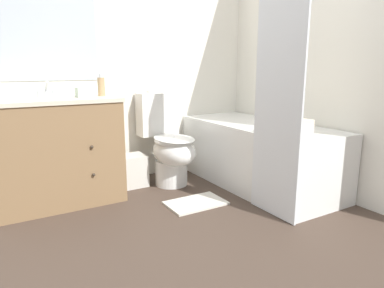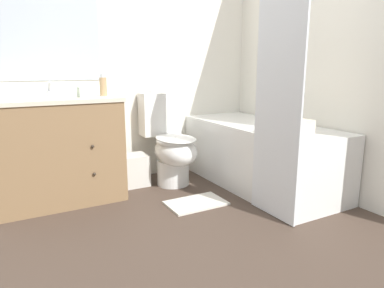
# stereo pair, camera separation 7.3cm
# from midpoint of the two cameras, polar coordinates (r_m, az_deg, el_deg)

# --- Properties ---
(ground_plane) EXTENTS (14.00, 14.00, 0.00)m
(ground_plane) POSITION_cam_midpoint_polar(r_m,az_deg,el_deg) (2.06, 7.42, -18.00)
(ground_plane) COLOR #47382D
(wall_back) EXTENTS (8.00, 0.06, 2.50)m
(wall_back) POSITION_cam_midpoint_polar(r_m,az_deg,el_deg) (3.30, -11.33, 15.93)
(wall_back) COLOR white
(wall_back) RESTS_ON ground_plane
(wall_right) EXTENTS (0.05, 2.69, 2.50)m
(wall_right) POSITION_cam_midpoint_polar(r_m,az_deg,el_deg) (3.26, 16.75, 15.67)
(wall_right) COLOR white
(wall_right) RESTS_ON ground_plane
(vanity_cabinet) EXTENTS (0.96, 0.60, 0.82)m
(vanity_cabinet) POSITION_cam_midpoint_polar(r_m,az_deg,el_deg) (2.88, -22.54, -0.94)
(vanity_cabinet) COLOR olive
(vanity_cabinet) RESTS_ON ground_plane
(sink_faucet) EXTENTS (0.14, 0.12, 0.12)m
(sink_faucet) POSITION_cam_midpoint_polar(r_m,az_deg,el_deg) (2.99, -23.74, 7.94)
(sink_faucet) COLOR silver
(sink_faucet) RESTS_ON vanity_cabinet
(toilet) EXTENTS (0.37, 0.68, 0.82)m
(toilet) POSITION_cam_midpoint_polar(r_m,az_deg,el_deg) (3.11, -4.57, -0.01)
(toilet) COLOR white
(toilet) RESTS_ON ground_plane
(bathtub) EXTENTS (0.67, 1.56, 0.56)m
(bathtub) POSITION_cam_midpoint_polar(r_m,az_deg,el_deg) (3.14, 10.17, -1.66)
(bathtub) COLOR white
(bathtub) RESTS_ON ground_plane
(shower_curtain) EXTENTS (0.01, 0.44, 1.96)m
(shower_curtain) POSITION_cam_midpoint_polar(r_m,az_deg,el_deg) (2.39, 13.45, 10.84)
(shower_curtain) COLOR white
(shower_curtain) RESTS_ON ground_plane
(wastebasket) EXTENTS (0.27, 0.23, 0.28)m
(wastebasket) POSITION_cam_midpoint_polar(r_m,az_deg,el_deg) (3.14, -10.93, -4.41)
(wastebasket) COLOR silver
(wastebasket) RESTS_ON ground_plane
(tissue_box) EXTENTS (0.13, 0.12, 0.10)m
(tissue_box) POSITION_cam_midpoint_polar(r_m,az_deg,el_deg) (2.82, -18.14, 8.27)
(tissue_box) COLOR silver
(tissue_box) RESTS_ON vanity_cabinet
(soap_dispenser) EXTENTS (0.06, 0.06, 0.18)m
(soap_dispenser) POSITION_cam_midpoint_polar(r_m,az_deg,el_deg) (2.90, -15.60, 9.28)
(soap_dispenser) COLOR tan
(soap_dispenser) RESTS_ON vanity_cabinet
(hand_towel_folded) EXTENTS (0.28, 0.15, 0.08)m
(hand_towel_folded) POSITION_cam_midpoint_polar(r_m,az_deg,el_deg) (2.62, -29.39, 7.04)
(hand_towel_folded) COLOR white
(hand_towel_folded) RESTS_ON vanity_cabinet
(bath_towel_folded) EXTENTS (0.29, 0.25, 0.11)m
(bath_towel_folded) POSITION_cam_midpoint_polar(r_m,az_deg,el_deg) (2.65, 14.86, 2.87)
(bath_towel_folded) COLOR beige
(bath_towel_folded) RESTS_ON bathtub
(bath_mat) EXTENTS (0.45, 0.29, 0.02)m
(bath_mat) POSITION_cam_midpoint_polar(r_m,az_deg,el_deg) (2.72, -0.14, -9.81)
(bath_mat) COLOR silver
(bath_mat) RESTS_ON ground_plane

